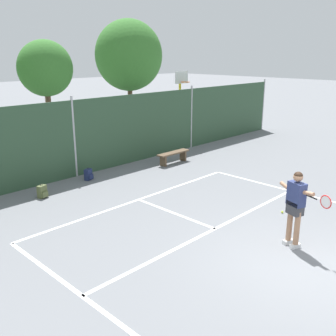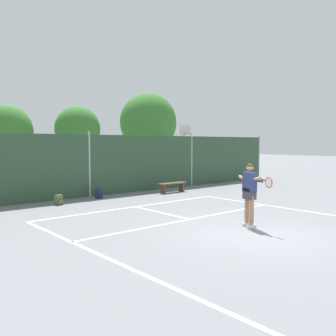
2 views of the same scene
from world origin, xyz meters
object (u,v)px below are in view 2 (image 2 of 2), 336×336
tennis_player (250,189)px  backpack_olive (59,200)px  basketball_hoop (185,145)px  tennis_ball (251,213)px  backpack_navy (99,194)px  courtside_bench (172,185)px

tennis_player → backpack_olive: 7.74m
basketball_hoop → tennis_ball: bearing=-120.5°
backpack_navy → tennis_ball: bearing=-72.0°
backpack_olive → backpack_navy: bearing=12.7°
tennis_ball → backpack_navy: backpack_navy is taller
basketball_hoop → tennis_player: (-6.80, -9.88, -1.20)m
tennis_player → tennis_ball: size_ratio=28.10×
tennis_player → courtside_bench: bearing=65.1°
tennis_player → tennis_ball: bearing=34.9°
tennis_player → backpack_olive: size_ratio=4.01×
basketball_hoop → courtside_bench: size_ratio=2.22×
backpack_olive → tennis_ball: bearing=-55.4°
backpack_olive → backpack_navy: size_ratio=1.00×
courtside_bench → tennis_ball: bearing=-105.4°
tennis_player → courtside_bench: size_ratio=1.16×
basketball_hoop → backpack_navy: basketball_hoop is taller
backpack_olive → backpack_navy: same height
tennis_player → tennis_ball: tennis_player is taller
basketball_hoop → backpack_olive: (-9.35, -2.63, -2.12)m
backpack_navy → courtside_bench: 3.82m
tennis_ball → courtside_bench: bearing=74.6°
basketball_hoop → courtside_bench: bearing=-141.1°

